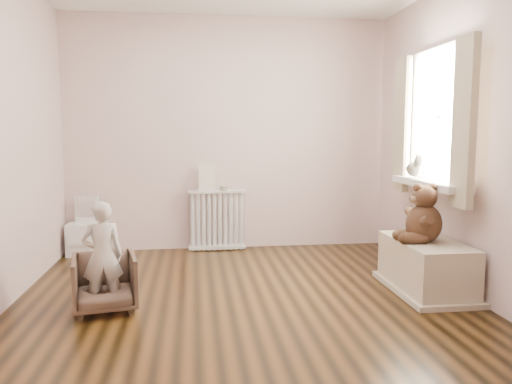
{
  "coord_description": "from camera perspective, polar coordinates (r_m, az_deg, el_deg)",
  "views": [
    {
      "loc": [
        -0.39,
        -3.85,
        1.31
      ],
      "look_at": [
        0.15,
        0.45,
        0.8
      ],
      "focal_mm": 35.0,
      "sensor_mm": 36.0,
      "label": 1
    }
  ],
  "objects": [
    {
      "name": "plush_cat",
      "position": [
        4.87,
        17.78,
        2.74
      ],
      "size": [
        0.25,
        0.3,
        0.22
      ],
      "primitive_type": null,
      "rotation": [
        0.0,
        0.0,
        -0.39
      ],
      "color": "slate",
      "rests_on": "window_sill"
    },
    {
      "name": "front_wall",
      "position": [
        2.09,
        3.62,
        6.36
      ],
      "size": [
        3.6,
        0.02,
        2.6
      ],
      "primitive_type": "cube",
      "color": "beige",
      "rests_on": "ground"
    },
    {
      "name": "window_sill",
      "position": [
        4.66,
        19.15,
        0.91
      ],
      "size": [
        0.22,
        1.1,
        0.06
      ],
      "primitive_type": "cube",
      "color": "silver",
      "rests_on": "right_wall"
    },
    {
      "name": "right_wall",
      "position": [
        4.43,
        22.6,
        6.06
      ],
      "size": [
        0.02,
        3.6,
        2.6
      ],
      "primitive_type": "cube",
      "color": "beige",
      "rests_on": "ground"
    },
    {
      "name": "teddy_bear",
      "position": [
        4.29,
        18.67,
        -2.24
      ],
      "size": [
        0.4,
        0.31,
        0.47
      ],
      "primitive_type": null,
      "rotation": [
        0.0,
        0.0,
        -0.04
      ],
      "color": "#382214",
      "rests_on": "toy_bench"
    },
    {
      "name": "armchair",
      "position": [
        3.93,
        -16.92,
        -9.86
      ],
      "size": [
        0.53,
        0.54,
        0.42
      ],
      "primitive_type": "imported",
      "rotation": [
        0.0,
        0.0,
        0.2
      ],
      "color": "brown",
      "rests_on": "floor"
    },
    {
      "name": "radiator",
      "position": [
        5.61,
        -4.47,
        -2.73
      ],
      "size": [
        0.64,
        0.12,
        0.68
      ],
      "primitive_type": "cube",
      "color": "silver",
      "rests_on": "floor"
    },
    {
      "name": "curtain_left",
      "position": [
        4.12,
        22.7,
        7.3
      ],
      "size": [
        0.06,
        0.26,
        1.3
      ],
      "primitive_type": "cube",
      "color": "#BEB28F",
      "rests_on": "right_wall"
    },
    {
      "name": "toy_vanity",
      "position": [
        5.72,
        -18.78,
        -4.07
      ],
      "size": [
        0.4,
        0.29,
        0.63
      ],
      "primitive_type": "cube",
      "color": "silver",
      "rests_on": "floor"
    },
    {
      "name": "paper_doll",
      "position": [
        5.56,
        -5.61,
        1.69
      ],
      "size": [
        0.18,
        0.02,
        0.3
      ],
      "primitive_type": "cube",
      "color": "beige",
      "rests_on": "radiator"
    },
    {
      "name": "back_wall",
      "position": [
        5.67,
        -3.23,
        6.61
      ],
      "size": [
        3.6,
        0.02,
        2.6
      ],
      "primitive_type": "cube",
      "color": "beige",
      "rests_on": "ground"
    },
    {
      "name": "curtain_right",
      "position": [
        5.14,
        16.35,
        7.34
      ],
      "size": [
        0.06,
        0.26,
        1.3
      ],
      "primitive_type": "cube",
      "color": "#BEB28F",
      "rests_on": "right_wall"
    },
    {
      "name": "floor",
      "position": [
        4.09,
        -1.33,
        -11.99
      ],
      "size": [
        3.6,
        3.6,
        0.01
      ],
      "primitive_type": "cube",
      "color": "black",
      "rests_on": "ground"
    },
    {
      "name": "tin_a",
      "position": [
        5.58,
        -3.74,
        0.44
      ],
      "size": [
        0.09,
        0.09,
        0.05
      ],
      "primitive_type": "cylinder",
      "color": "#A59E8C",
      "rests_on": "radiator"
    },
    {
      "name": "child",
      "position": [
        3.82,
        -17.16,
        -7.0
      ],
      "size": [
        0.33,
        0.25,
        0.81
      ],
      "primitive_type": "imported",
      "rotation": [
        0.0,
        0.0,
        3.34
      ],
      "color": "beige",
      "rests_on": "armchair"
    },
    {
      "name": "toy_bench",
      "position": [
        4.43,
        18.85,
        -8.17
      ],
      "size": [
        0.48,
        0.91,
        0.43
      ],
      "primitive_type": "cube",
      "color": "beige",
      "rests_on": "floor"
    },
    {
      "name": "window",
      "position": [
        4.68,
        20.42,
        8.01
      ],
      "size": [
        0.03,
        0.9,
        1.1
      ],
      "primitive_type": "cube",
      "color": "white",
      "rests_on": "right_wall"
    }
  ]
}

